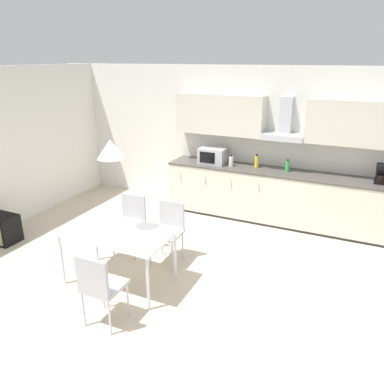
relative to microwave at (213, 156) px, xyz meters
The scene contains 16 objects.
ground_plane 2.78m from the microwave, 85.48° to the right, with size 9.25×8.64×0.02m, color beige.
wall_back 0.49m from the microwave, 61.64° to the left, with size 7.40×0.10×2.64m, color silver.
kitchen_counter 1.36m from the microwave, ahead, with size 3.94×0.67×0.93m.
backsplash_tile 1.26m from the microwave, 14.42° to the left, with size 3.92×0.02×0.48m, color silver.
upper_wall_cabinets 1.42m from the microwave, ahead, with size 3.92×0.40×0.70m.
microwave is the anchor object (origin of this frame).
coffee_maker 2.78m from the microwave, ahead, with size 0.18×0.19×0.30m.
bottle_white 0.37m from the microwave, ahead, with size 0.08×0.08×0.21m.
bottle_green 1.35m from the microwave, ahead, with size 0.07×0.07×0.22m.
bottle_yellow 0.81m from the microwave, ahead, with size 0.07×0.07×0.25m.
dining_table 2.80m from the microwave, 93.31° to the right, with size 1.39×0.79×0.74m.
chair_near_right 3.59m from the microwave, 87.53° to the right, with size 0.41×0.41×0.87m.
chair_far_right 2.07m from the microwave, 85.71° to the right, with size 0.41×0.41×0.87m.
chair_far_left 2.12m from the microwave, 103.51° to the right, with size 0.43×0.43×0.87m.
guitar_amp 3.73m from the microwave, 134.21° to the right, with size 0.52×0.37×0.44m.
pendant_lamp 2.86m from the microwave, 93.31° to the right, with size 0.32×0.32×0.22m, color silver.
Camera 1 is at (2.25, -3.62, 2.76)m, focal length 35.00 mm.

